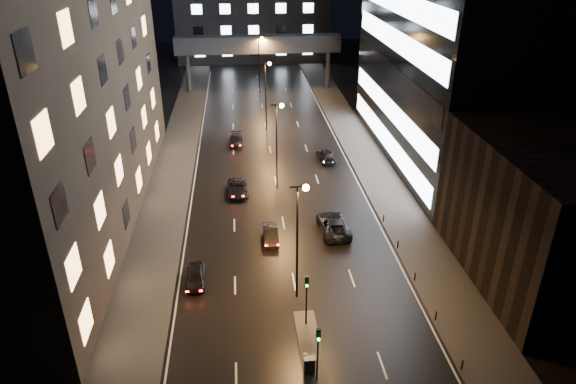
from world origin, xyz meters
name	(u,v)px	position (x,y,z in m)	size (l,w,h in m)	color
ground	(270,149)	(0.00, 40.00, 0.00)	(160.00, 160.00, 0.00)	black
sidewalk_left	(174,168)	(-12.50, 35.00, 0.07)	(5.00, 110.00, 0.15)	#383533
sidewalk_right	(368,160)	(12.50, 35.00, 0.07)	(5.00, 110.00, 0.15)	#383533
building_left	(24,16)	(-22.50, 24.00, 20.00)	(15.00, 48.00, 40.00)	#2D2319
building_right_low	(539,215)	(20.00, 9.00, 6.00)	(10.00, 18.00, 12.00)	black
building_far	(252,2)	(0.00, 98.00, 12.50)	(34.00, 14.00, 25.00)	#333335
skybridge	(258,45)	(0.00, 70.00, 8.34)	(30.00, 3.00, 10.00)	#333335
median_island	(310,348)	(0.30, 2.00, 0.07)	(1.60, 8.00, 0.15)	#383533
traffic_signal_near	(307,293)	(0.30, 4.49, 3.09)	(0.28, 0.34, 4.40)	black
traffic_signal_far	(318,347)	(0.30, -1.01, 3.09)	(0.28, 0.34, 4.40)	black
bollard_row	(425,296)	(10.20, 6.50, 0.45)	(0.12, 25.12, 0.90)	black
streetlight_near	(299,228)	(0.16, 8.00, 6.50)	(1.45, 0.50, 10.15)	black
streetlight_mid_a	(278,136)	(0.16, 28.00, 6.50)	(1.45, 0.50, 10.15)	black
streetlight_mid_b	(267,87)	(0.16, 48.00, 6.50)	(1.45, 0.50, 10.15)	black
streetlight_far	(260,58)	(0.16, 68.00, 6.50)	(1.45, 0.50, 10.15)	black
car_away_a	(196,276)	(-8.28, 10.68, 0.66)	(1.55, 3.85, 1.31)	black
car_away_b	(271,234)	(-1.50, 16.87, 0.65)	(1.38, 3.96, 1.31)	black
car_away_c	(238,188)	(-4.53, 27.07, 0.67)	(2.21, 4.80, 1.33)	black
car_away_d	(236,141)	(-4.59, 42.19, 0.64)	(1.79, 4.39, 1.28)	black
car_toward_a	(333,225)	(4.76, 17.76, 0.80)	(2.66, 5.77, 1.60)	black
car_toward_b	(326,156)	(7.01, 35.52, 0.67)	(1.88, 4.63, 1.34)	black
utility_cabinet	(309,365)	(-0.10, -0.28, 0.79)	(0.74, 0.46, 1.28)	#434345
cone_a	(306,355)	(-0.15, 1.24, 0.25)	(0.38, 0.38, 0.50)	#EF360C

